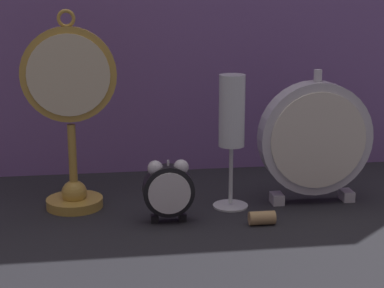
{
  "coord_description": "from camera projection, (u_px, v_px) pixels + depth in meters",
  "views": [
    {
      "loc": [
        -0.14,
        -0.95,
        0.38
      ],
      "look_at": [
        0.0,
        0.08,
        0.12
      ],
      "focal_mm": 60.0,
      "sensor_mm": 36.0,
      "label": 1
    }
  ],
  "objects": [
    {
      "name": "ground_plane",
      "position": [
        199.0,
        226.0,
        1.02
      ],
      "size": [
        4.0,
        4.0,
        0.0
      ],
      "primitive_type": "plane",
      "color": "#232328"
    },
    {
      "name": "pocket_watch_on_stand",
      "position": [
        71.0,
        116.0,
        1.07
      ],
      "size": [
        0.16,
        0.1,
        0.34
      ],
      "color": "gold",
      "rests_on": "ground_plane"
    },
    {
      "name": "wine_cork",
      "position": [
        262.0,
        218.0,
        1.03
      ],
      "size": [
        0.04,
        0.02,
        0.02
      ],
      "primitive_type": "cylinder",
      "rotation": [
        0.0,
        1.57,
        0.0
      ],
      "color": "tan",
      "rests_on": "ground_plane"
    },
    {
      "name": "alarm_clock_twin_bell",
      "position": [
        168.0,
        188.0,
        1.03
      ],
      "size": [
        0.08,
        0.03,
        0.1
      ],
      "color": "black",
      "rests_on": "ground_plane"
    },
    {
      "name": "champagne_flute",
      "position": [
        232.0,
        121.0,
        1.08
      ],
      "size": [
        0.06,
        0.06,
        0.23
      ],
      "color": "silver",
      "rests_on": "ground_plane"
    },
    {
      "name": "mantel_clock_silver",
      "position": [
        315.0,
        139.0,
        1.11
      ],
      "size": [
        0.2,
        0.04,
        0.24
      ],
      "color": "silver",
      "rests_on": "ground_plane"
    }
  ]
}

